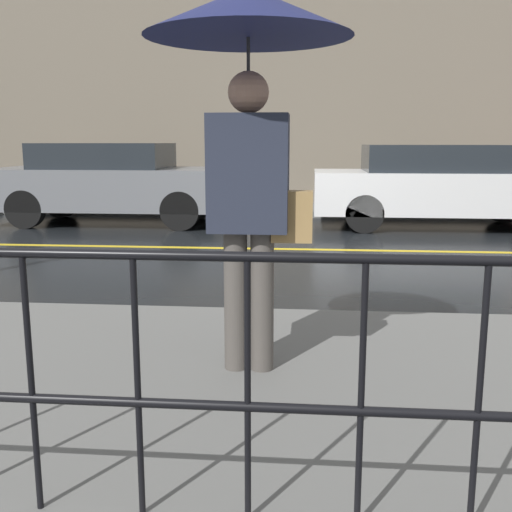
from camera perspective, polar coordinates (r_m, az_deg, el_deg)
name	(u,v)px	position (r m, az deg, el deg)	size (l,w,h in m)	color
ground_plane	(309,250)	(8.59, 5.03, 0.62)	(80.00, 80.00, 0.00)	black
sidewalk_near	(305,394)	(3.60, 4.70, -12.95)	(28.00, 3.11, 0.14)	#60605E
sidewalk_far	(309,210)	(13.03, 5.11, 4.40)	(28.00, 1.76, 0.14)	#60605E
lane_marking	(309,249)	(8.59, 5.03, 0.64)	(25.20, 0.12, 0.01)	gold
building_storefront	(312,75)	(14.06, 5.33, 16.82)	(28.00, 0.30, 6.00)	#706656
railing_foreground	(305,357)	(2.12, 4.64, -9.57)	(12.00, 0.04, 1.01)	black
pedestrian	(249,67)	(3.54, -0.66, 17.54)	(1.18, 1.18, 2.22)	#4C4742
car_grey	(113,182)	(11.56, -13.47, 6.86)	(4.51, 1.77, 1.49)	slate
car_white	(437,185)	(11.19, 16.89, 6.46)	(4.44, 1.74, 1.47)	silver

